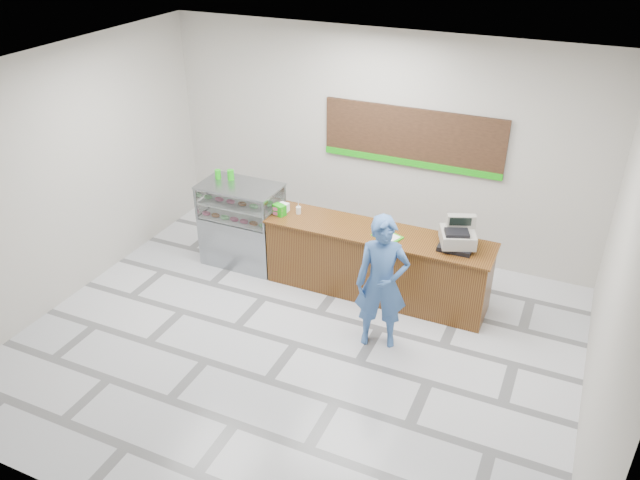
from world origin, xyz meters
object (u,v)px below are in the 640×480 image
at_px(customer, 382,283).
at_px(serving_tray, 388,236).
at_px(cash_register, 458,237).
at_px(sales_counter, 376,263).
at_px(display_case, 242,224).

bearing_deg(customer, serving_tray, 87.61).
bearing_deg(serving_tray, cash_register, 29.10).
height_order(cash_register, customer, customer).
bearing_deg(customer, sales_counter, 94.77).
relative_size(sales_counter, cash_register, 5.51).
relative_size(serving_tray, customer, 0.24).
distance_m(sales_counter, display_case, 2.23).
height_order(serving_tray, customer, customer).
relative_size(cash_register, serving_tray, 1.33).
height_order(sales_counter, serving_tray, serving_tray).
height_order(cash_register, serving_tray, cash_register).
relative_size(display_case, serving_tray, 3.00).
distance_m(display_case, cash_register, 3.36).
bearing_deg(sales_counter, serving_tray, -27.65).
bearing_deg(sales_counter, customer, -67.80).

